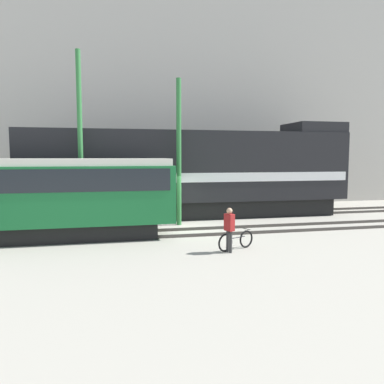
% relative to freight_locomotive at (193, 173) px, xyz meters
% --- Properties ---
extents(ground_plane, '(120.00, 120.00, 0.00)m').
position_rel_freight_locomotive_xyz_m(ground_plane, '(-1.55, -3.31, -2.57)').
color(ground_plane, '#9E998C').
extents(track_near, '(60.00, 1.50, 0.14)m').
position_rel_freight_locomotive_xyz_m(track_near, '(-1.55, -4.58, -2.50)').
color(track_near, '#47423D').
rests_on(track_near, ground).
extents(track_far, '(60.00, 1.50, 0.14)m').
position_rel_freight_locomotive_xyz_m(track_far, '(-1.55, -0.00, -2.50)').
color(track_far, '#47423D').
rests_on(track_far, ground).
extents(building_backdrop, '(47.14, 6.00, 15.63)m').
position_rel_freight_locomotive_xyz_m(building_backdrop, '(-1.55, 7.99, 5.25)').
color(building_backdrop, '#B7B2A8').
rests_on(building_backdrop, ground).
extents(freight_locomotive, '(18.35, 3.04, 5.50)m').
position_rel_freight_locomotive_xyz_m(freight_locomotive, '(0.00, 0.00, 0.00)').
color(freight_locomotive, black).
rests_on(freight_locomotive, ground).
extents(streetcar, '(12.40, 2.54, 3.40)m').
position_rel_freight_locomotive_xyz_m(streetcar, '(-8.19, -4.58, -0.62)').
color(streetcar, black).
rests_on(streetcar, ground).
extents(bicycle, '(1.62, 0.82, 0.74)m').
position_rel_freight_locomotive_xyz_m(bicycle, '(-0.07, -7.85, -2.23)').
color(bicycle, black).
rests_on(bicycle, ground).
extents(person, '(0.35, 0.42, 1.64)m').
position_rel_freight_locomotive_xyz_m(person, '(-0.45, -8.17, -1.58)').
color(person, '#333333').
rests_on(person, ground).
extents(utility_pole_left, '(0.23, 0.23, 8.47)m').
position_rel_freight_locomotive_xyz_m(utility_pole_left, '(-5.99, -2.29, 1.67)').
color(utility_pole_left, '#2D7238').
rests_on(utility_pole_left, ground).
extents(utility_pole_center, '(0.24, 0.24, 7.37)m').
position_rel_freight_locomotive_xyz_m(utility_pole_center, '(-1.22, -2.29, 1.11)').
color(utility_pole_center, '#2D7238').
rests_on(utility_pole_center, ground).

